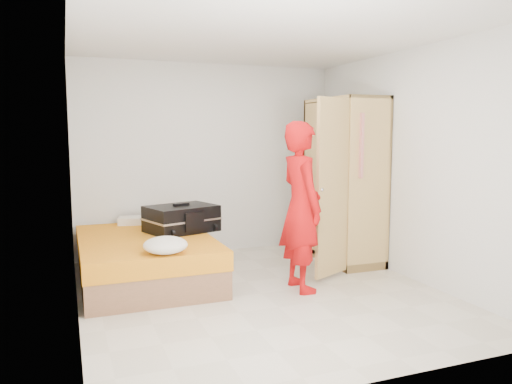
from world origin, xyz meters
name	(u,v)px	position (x,y,z in m)	size (l,w,h in m)	color
room	(262,169)	(0.00, 0.00, 1.30)	(4.00, 4.02, 2.60)	beige
bed	(146,259)	(-1.05, 0.90, 0.25)	(1.42, 2.02, 0.50)	#8E5D40
wardrobe	(343,185)	(1.45, 0.84, 1.00)	(1.12, 1.44, 2.10)	#DDB86B
person	(301,207)	(0.45, 0.00, 0.89)	(0.65, 0.43, 1.78)	red
suitcase	(182,219)	(-0.59, 1.08, 0.65)	(0.93, 0.79, 0.34)	black
round_cushion	(165,245)	(-0.98, 0.06, 0.58)	(0.43, 0.43, 0.16)	white
pillow	(139,220)	(-1.00, 1.75, 0.55)	(0.50, 0.26, 0.09)	white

